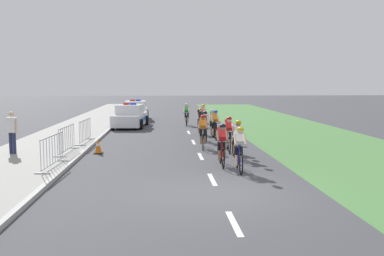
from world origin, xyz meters
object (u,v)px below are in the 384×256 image
(cyclist_eighth, at_px, (200,121))
(cyclist_second, at_px, (222,144))
(crowd_barrier_middle, at_px, (67,140))
(crowd_barrier_rear, at_px, (85,131))
(cyclist_fifth, at_px, (203,131))
(spectator_middle, at_px, (12,130))
(cyclist_third, at_px, (237,139))
(cyclist_seventh, at_px, (213,122))
(police_car_nearest, at_px, (130,117))
(cyclist_lead, at_px, (239,148))
(cyclist_fourth, at_px, (228,134))
(cyclist_ninth, at_px, (215,124))
(cyclist_tenth, at_px, (203,115))
(traffic_cone_near, at_px, (98,146))
(cyclist_sixth, at_px, (204,126))
(police_car_second, at_px, (136,111))
(cyclist_eleventh, at_px, (187,114))
(crowd_barrier_front, at_px, (52,152))

(cyclist_eighth, bearing_deg, cyclist_second, -90.22)
(crowd_barrier_middle, xyz_separation_m, crowd_barrier_rear, (0.20, 2.89, 0.00))
(cyclist_fifth, xyz_separation_m, spectator_middle, (-7.72, -1.51, 0.30))
(cyclist_third, distance_m, cyclist_seventh, 6.64)
(cyclist_seventh, xyz_separation_m, spectator_middle, (-8.64, -5.57, 0.30))
(cyclist_second, bearing_deg, police_car_nearest, 107.75)
(cyclist_lead, relative_size, cyclist_fourth, 1.00)
(cyclist_ninth, height_order, crowd_barrier_rear, cyclist_ninth)
(cyclist_tenth, relative_size, traffic_cone_near, 2.69)
(crowd_barrier_middle, height_order, spectator_middle, spectator_middle)
(police_car_nearest, bearing_deg, cyclist_sixth, -59.04)
(crowd_barrier_middle, xyz_separation_m, spectator_middle, (-2.09, -0.13, 0.44))
(cyclist_third, distance_m, cyclist_sixth, 4.92)
(cyclist_sixth, relative_size, cyclist_ninth, 1.00)
(cyclist_sixth, xyz_separation_m, spectator_middle, (-7.99, -3.78, 0.30))
(cyclist_lead, distance_m, traffic_cone_near, 6.48)
(police_car_nearest, height_order, police_car_second, same)
(cyclist_eighth, bearing_deg, crowd_barrier_rear, -148.19)
(cyclist_third, distance_m, police_car_second, 17.92)
(cyclist_fifth, bearing_deg, cyclist_eighth, 86.28)
(cyclist_lead, xyz_separation_m, traffic_cone_near, (-5.18, 3.86, -0.48))
(cyclist_lead, xyz_separation_m, crowd_barrier_rear, (-6.17, 6.41, -0.14))
(cyclist_tenth, distance_m, spectator_middle, 13.29)
(cyclist_eighth, height_order, cyclist_eleventh, same)
(crowd_barrier_front, bearing_deg, cyclist_ninth, 49.19)
(cyclist_seventh, distance_m, traffic_cone_near, 7.41)
(cyclist_third, distance_m, crowd_barrier_middle, 6.81)
(cyclist_seventh, distance_m, crowd_barrier_middle, 8.51)
(cyclist_third, height_order, cyclist_sixth, same)
(police_car_nearest, height_order, crowd_barrier_front, police_car_nearest)
(cyclist_ninth, distance_m, crowd_barrier_middle, 7.87)
(cyclist_lead, height_order, police_car_nearest, police_car_nearest)
(cyclist_second, height_order, crowd_barrier_middle, cyclist_second)
(crowd_barrier_middle, height_order, traffic_cone_near, crowd_barrier_middle)
(cyclist_ninth, height_order, police_car_nearest, police_car_nearest)
(spectator_middle, bearing_deg, cyclist_eighth, 39.35)
(police_car_nearest, height_order, spectator_middle, spectator_middle)
(police_car_nearest, bearing_deg, cyclist_eighth, -44.46)
(cyclist_eighth, relative_size, cyclist_tenth, 1.00)
(cyclist_seventh, xyz_separation_m, crowd_barrier_rear, (-6.35, -2.54, -0.14))
(cyclist_lead, distance_m, cyclist_eleventh, 14.88)
(cyclist_fifth, height_order, cyclist_eighth, same)
(cyclist_eighth, height_order, police_car_second, police_car_second)
(cyclist_second, distance_m, crowd_barrier_front, 5.76)
(cyclist_third, bearing_deg, cyclist_second, -119.66)
(cyclist_lead, height_order, crowd_barrier_middle, cyclist_lead)
(cyclist_third, bearing_deg, cyclist_seventh, 91.33)
(cyclist_seventh, bearing_deg, cyclist_tenth, 91.33)
(cyclist_third, bearing_deg, cyclist_fourth, 92.73)
(cyclist_eighth, bearing_deg, police_car_nearest, 135.54)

